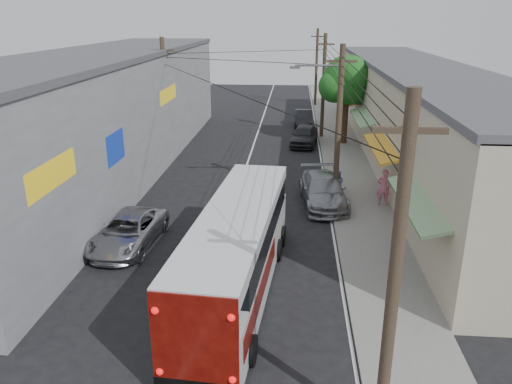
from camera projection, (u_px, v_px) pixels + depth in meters
ground at (179, 364)px, 13.96m from camera, size 120.00×120.00×0.00m
sidewalk at (347, 166)px, 32.26m from camera, size 3.00×80.00×0.12m
building_right at (416, 113)px, 32.77m from camera, size 7.09×40.00×6.25m
building_left at (104, 113)px, 30.28m from camera, size 7.20×36.00×7.25m
utility_poles at (296, 101)px, 31.45m from camera, size 11.80×45.28×8.00m
street_tree at (348, 82)px, 36.34m from camera, size 4.40×4.00×6.60m
coach_bus at (238, 250)px, 17.18m from camera, size 3.18×10.93×3.11m
jeepney at (128, 231)px, 20.93m from camera, size 2.59×4.96×1.33m
parked_suv at (323, 190)px, 25.59m from camera, size 2.64×5.41×1.52m
parked_car_mid at (304, 135)px, 37.36m from camera, size 2.36×4.61×1.50m
parked_car_far at (303, 118)px, 43.85m from camera, size 1.52×4.25×1.40m
pedestrian_near at (383, 187)px, 25.09m from camera, size 0.70×0.47×1.89m
pedestrian_far at (338, 184)px, 26.35m from camera, size 0.75×0.61×1.44m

